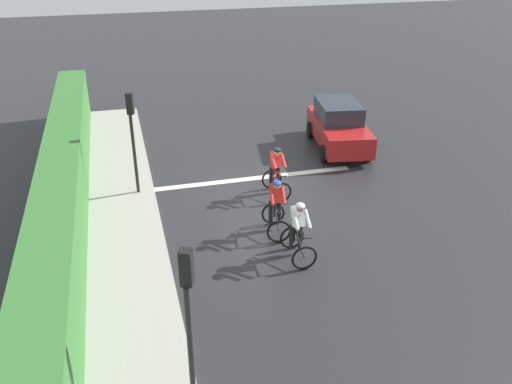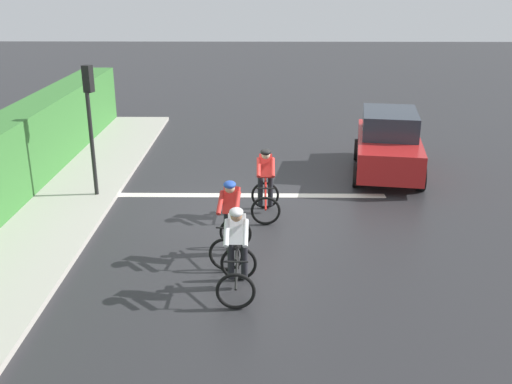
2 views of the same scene
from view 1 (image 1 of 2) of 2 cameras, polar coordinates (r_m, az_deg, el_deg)
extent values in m
plane|color=#28282B|center=(17.66, 0.52, 0.09)|extent=(80.00, 80.00, 0.00)
cube|color=#ADA89E|center=(15.38, -14.91, -5.01)|extent=(2.80, 23.13, 0.12)
cube|color=gray|center=(15.32, -18.36, -4.62)|extent=(0.44, 23.13, 0.59)
cube|color=#387533|center=(15.00, -19.89, -2.37)|extent=(1.10, 23.13, 2.05)
cube|color=silver|center=(18.53, -0.31, 1.45)|extent=(7.00, 0.30, 0.01)
torus|color=black|center=(13.71, 5.13, -6.95)|extent=(0.68, 0.07, 0.68)
torus|color=black|center=(14.52, 3.82, -4.80)|extent=(0.68, 0.07, 0.68)
cylinder|color=black|center=(13.98, 4.49, -4.98)|extent=(0.05, 0.99, 0.51)
cylinder|color=black|center=(14.21, 4.10, -4.27)|extent=(0.04, 0.04, 0.55)
cylinder|color=black|center=(13.79, 4.60, -4.12)|extent=(0.05, 0.71, 0.04)
cube|color=black|center=(14.06, 4.14, -3.24)|extent=(0.10, 0.22, 0.04)
cylinder|color=black|center=(13.52, 5.07, -4.96)|extent=(0.42, 0.04, 0.03)
cube|color=white|center=(13.74, 4.45, -2.57)|extent=(0.30, 0.41, 0.57)
sphere|color=#9E7051|center=(13.47, 4.70, -1.72)|extent=(0.20, 0.20, 0.20)
ellipsoid|color=silver|center=(13.44, 4.71, -1.46)|extent=(0.24, 0.28, 0.14)
cylinder|color=black|center=(14.18, 4.69, -4.56)|extent=(0.12, 0.12, 0.74)
cylinder|color=black|center=(14.12, 3.76, -4.69)|extent=(0.12, 0.12, 0.74)
cylinder|color=white|center=(13.53, 5.48, -2.85)|extent=(0.10, 0.48, 0.37)
cylinder|color=white|center=(13.44, 4.19, -3.03)|extent=(0.10, 0.48, 0.37)
torus|color=black|center=(14.76, 2.43, -4.19)|extent=(0.68, 0.15, 0.68)
torus|color=black|center=(15.63, 1.81, -2.29)|extent=(0.68, 0.15, 0.68)
cylinder|color=black|center=(15.07, 2.13, -2.39)|extent=(0.17, 0.99, 0.51)
cylinder|color=black|center=(15.32, 1.95, -1.76)|extent=(0.04, 0.04, 0.55)
cylinder|color=black|center=(14.89, 2.18, -1.56)|extent=(0.14, 0.71, 0.04)
cube|color=black|center=(15.18, 1.96, -0.78)|extent=(0.13, 0.23, 0.04)
cylinder|color=black|center=(14.59, 2.40, -2.31)|extent=(0.42, 0.09, 0.03)
cube|color=red|center=(14.86, 2.11, -0.11)|extent=(0.35, 0.45, 0.57)
sphere|color=tan|center=(14.59, 2.22, 0.71)|extent=(0.20, 0.20, 0.20)
ellipsoid|color=#264CB2|center=(14.56, 2.23, 0.95)|extent=(0.27, 0.31, 0.14)
cylinder|color=black|center=(15.27, 2.45, -2.05)|extent=(0.12, 0.12, 0.74)
cylinder|color=black|center=(15.23, 1.56, -2.11)|extent=(0.12, 0.12, 0.74)
cylinder|color=red|center=(14.61, 2.91, -0.39)|extent=(0.15, 0.49, 0.37)
cylinder|color=red|center=(14.56, 1.67, -0.46)|extent=(0.15, 0.49, 0.37)
torus|color=black|center=(16.83, 2.67, -0.06)|extent=(0.68, 0.06, 0.68)
torus|color=black|center=(17.70, 1.67, 1.38)|extent=(0.68, 0.06, 0.68)
cylinder|color=red|center=(17.16, 2.17, 1.43)|extent=(0.05, 0.99, 0.51)
cylinder|color=red|center=(17.41, 1.87, 1.92)|extent=(0.04, 0.04, 0.55)
cylinder|color=red|center=(17.00, 2.24, 2.20)|extent=(0.05, 0.71, 0.04)
cube|color=black|center=(17.29, 1.89, 2.81)|extent=(0.10, 0.22, 0.04)
cylinder|color=black|center=(16.70, 2.60, 1.63)|extent=(0.42, 0.03, 0.03)
cube|color=red|center=(16.99, 2.10, 3.46)|extent=(0.30, 0.41, 0.57)
sphere|color=beige|center=(16.73, 2.27, 4.24)|extent=(0.20, 0.20, 0.20)
ellipsoid|color=black|center=(16.71, 2.28, 4.46)|extent=(0.24, 0.28, 0.14)
cylinder|color=black|center=(17.37, 2.35, 1.70)|extent=(0.12, 0.12, 0.74)
cylinder|color=black|center=(17.31, 1.59, 1.61)|extent=(0.12, 0.12, 0.74)
cylinder|color=red|center=(16.76, 2.92, 3.32)|extent=(0.09, 0.48, 0.37)
cylinder|color=red|center=(16.67, 1.87, 3.20)|extent=(0.09, 0.48, 0.37)
cube|color=#B21E1E|center=(21.09, 8.73, 6.41)|extent=(2.32, 4.32, 0.80)
cube|color=#262D38|center=(21.08, 8.71, 8.50)|extent=(1.81, 2.34, 0.66)
cylinder|color=black|center=(20.31, 11.79, 4.19)|extent=(0.32, 0.67, 0.64)
cylinder|color=black|center=(19.88, 7.19, 4.06)|extent=(0.32, 0.67, 0.64)
cylinder|color=black|center=(22.58, 9.96, 6.67)|extent=(0.32, 0.67, 0.64)
cylinder|color=black|center=(22.19, 5.78, 6.58)|extent=(0.32, 0.67, 0.64)
cube|color=#EAEACC|center=(19.39, 11.63, 4.63)|extent=(0.29, 0.12, 0.16)
cube|color=#EAEACC|center=(19.11, 8.69, 4.56)|extent=(0.29, 0.12, 0.16)
cylinder|color=black|center=(17.25, -12.68, 3.68)|extent=(0.10, 0.10, 2.70)
cube|color=black|center=(16.78, -13.18, 9.07)|extent=(0.25, 0.25, 0.64)
sphere|color=red|center=(16.83, -13.16, 9.83)|extent=(0.11, 0.11, 0.11)
sphere|color=orange|center=(16.88, -13.09, 9.18)|extent=(0.11, 0.11, 0.11)
sphere|color=green|center=(16.94, -13.02, 8.54)|extent=(0.11, 0.11, 0.11)
cylinder|color=black|center=(9.65, -6.91, -16.44)|extent=(0.10, 0.10, 2.70)
cube|color=black|center=(8.68, -7.37, -7.91)|extent=(0.26, 0.26, 0.64)
sphere|color=red|center=(8.65, -7.28, -6.41)|extent=(0.11, 0.11, 0.11)
sphere|color=orange|center=(8.76, -7.20, -7.50)|extent=(0.11, 0.11, 0.11)
sphere|color=green|center=(8.88, -7.13, -8.57)|extent=(0.11, 0.11, 0.11)
camera|label=2|loc=(5.59, 44.84, -10.11)|focal=41.38mm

